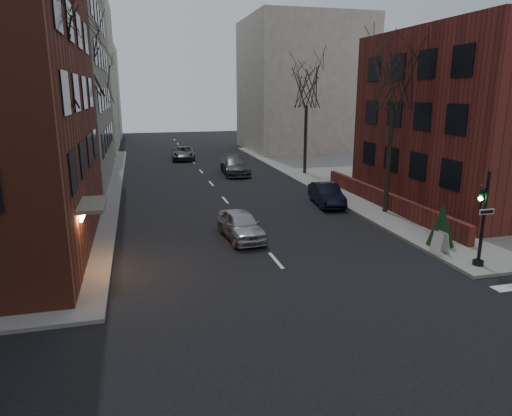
# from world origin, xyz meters

# --- Properties ---
(sidewalk_far_right) EXTENTS (44.00, 44.00, 0.15)m
(sidewalk_far_right) POSITION_xyz_m (29.00, 30.00, 0.07)
(sidewalk_far_right) COLOR gray
(sidewalk_far_right) RESTS_ON ground
(building_right_brick) EXTENTS (12.00, 14.00, 11.00)m
(building_right_brick) POSITION_xyz_m (16.50, 19.00, 5.50)
(building_right_brick) COLOR maroon
(building_right_brick) RESTS_ON ground
(low_wall_right) EXTENTS (0.35, 16.00, 1.00)m
(low_wall_right) POSITION_xyz_m (9.30, 19.00, 0.65)
(low_wall_right) COLOR maroon
(low_wall_right) RESTS_ON sidewalk_far_right
(building_distant_la) EXTENTS (14.00, 16.00, 18.00)m
(building_distant_la) POSITION_xyz_m (-15.00, 55.00, 9.00)
(building_distant_la) COLOR beige
(building_distant_la) RESTS_ON ground
(building_distant_ra) EXTENTS (14.00, 14.00, 16.00)m
(building_distant_ra) POSITION_xyz_m (15.00, 50.00, 8.00)
(building_distant_ra) COLOR beige
(building_distant_ra) RESTS_ON ground
(building_distant_lb) EXTENTS (10.00, 12.00, 14.00)m
(building_distant_lb) POSITION_xyz_m (-13.00, 72.00, 7.00)
(building_distant_lb) COLOR beige
(building_distant_lb) RESTS_ON ground
(traffic_signal) EXTENTS (0.76, 0.44, 4.00)m
(traffic_signal) POSITION_xyz_m (7.94, 8.99, 1.91)
(traffic_signal) COLOR black
(traffic_signal) RESTS_ON sidewalk_far_right
(tree_left_a) EXTENTS (4.18, 4.18, 10.26)m
(tree_left_a) POSITION_xyz_m (-8.80, 14.00, 8.47)
(tree_left_a) COLOR #2D231C
(tree_left_a) RESTS_ON sidewalk_far_left
(tree_left_b) EXTENTS (4.40, 4.40, 10.80)m
(tree_left_b) POSITION_xyz_m (-8.80, 26.00, 8.91)
(tree_left_b) COLOR #2D231C
(tree_left_b) RESTS_ON sidewalk_far_left
(tree_left_c) EXTENTS (3.96, 3.96, 9.72)m
(tree_left_c) POSITION_xyz_m (-8.80, 40.00, 8.03)
(tree_left_c) COLOR #2D231C
(tree_left_c) RESTS_ON sidewalk_far_left
(tree_right_a) EXTENTS (3.96, 3.96, 9.72)m
(tree_right_a) POSITION_xyz_m (8.80, 18.00, 8.03)
(tree_right_a) COLOR #2D231C
(tree_right_a) RESTS_ON sidewalk_far_right
(tree_right_b) EXTENTS (3.74, 3.74, 9.18)m
(tree_right_b) POSITION_xyz_m (8.80, 32.00, 7.59)
(tree_right_b) COLOR #2D231C
(tree_right_b) RESTS_ON sidewalk_far_right
(streetlamp_near) EXTENTS (0.36, 0.36, 6.28)m
(streetlamp_near) POSITION_xyz_m (-8.20, 22.00, 4.24)
(streetlamp_near) COLOR black
(streetlamp_near) RESTS_ON sidewalk_far_left
(streetlamp_far) EXTENTS (0.36, 0.36, 6.28)m
(streetlamp_far) POSITION_xyz_m (-8.20, 42.00, 4.24)
(streetlamp_far) COLOR black
(streetlamp_far) RESTS_ON sidewalk_far_left
(parked_sedan) EXTENTS (2.03, 4.46, 1.42)m
(parked_sedan) POSITION_xyz_m (6.20, 20.96, 0.71)
(parked_sedan) COLOR black
(parked_sedan) RESTS_ON ground
(car_lane_silver) EXTENTS (2.03, 4.33, 1.43)m
(car_lane_silver) POSITION_xyz_m (-0.80, 15.50, 0.72)
(car_lane_silver) COLOR #AAA9AF
(car_lane_silver) RESTS_ON ground
(car_lane_gray) EXTENTS (2.52, 5.56, 1.58)m
(car_lane_gray) POSITION_xyz_m (2.78, 33.72, 0.79)
(car_lane_gray) COLOR #434348
(car_lane_gray) RESTS_ON ground
(car_lane_far) EXTENTS (2.83, 5.35, 1.43)m
(car_lane_far) POSITION_xyz_m (-0.80, 44.15, 0.72)
(car_lane_far) COLOR #3E3E43
(car_lane_far) RESTS_ON ground
(sandwich_board) EXTENTS (0.49, 0.66, 1.02)m
(sandwich_board) POSITION_xyz_m (7.30, 10.63, 0.66)
(sandwich_board) COLOR silver
(sandwich_board) RESTS_ON sidewalk_far_right
(evergreen_shrub) EXTENTS (1.61, 1.61, 2.08)m
(evergreen_shrub) POSITION_xyz_m (8.07, 11.66, 1.19)
(evergreen_shrub) COLOR black
(evergreen_shrub) RESTS_ON sidewalk_far_right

